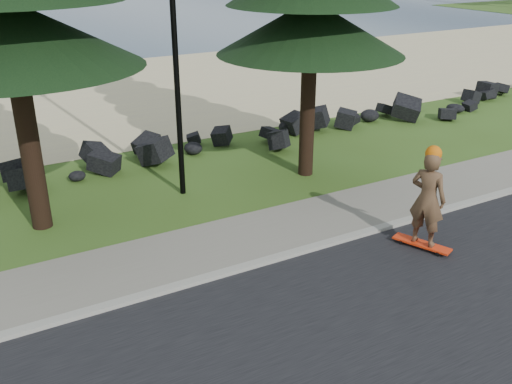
# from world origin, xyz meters

# --- Properties ---
(ground) EXTENTS (160.00, 160.00, 0.00)m
(ground) POSITION_xyz_m (0.00, 0.00, 0.00)
(ground) COLOR #3B5A1C
(ground) RESTS_ON ground
(road) EXTENTS (160.00, 7.00, 0.02)m
(road) POSITION_xyz_m (0.00, -4.50, 0.01)
(road) COLOR black
(road) RESTS_ON ground
(kerb) EXTENTS (160.00, 0.20, 0.10)m
(kerb) POSITION_xyz_m (0.00, -0.90, 0.05)
(kerb) COLOR #A19F91
(kerb) RESTS_ON ground
(sidewalk) EXTENTS (160.00, 2.00, 0.08)m
(sidewalk) POSITION_xyz_m (0.00, 0.20, 0.04)
(sidewalk) COLOR gray
(sidewalk) RESTS_ON ground
(beach_sand) EXTENTS (160.00, 15.00, 0.01)m
(beach_sand) POSITION_xyz_m (0.00, 14.50, 0.01)
(beach_sand) COLOR beige
(beach_sand) RESTS_ON ground
(seawall_boulders) EXTENTS (60.00, 2.40, 1.10)m
(seawall_boulders) POSITION_xyz_m (0.00, 5.60, 0.00)
(seawall_boulders) COLOR black
(seawall_boulders) RESTS_ON ground
(lamp_post) EXTENTS (0.25, 0.14, 8.14)m
(lamp_post) POSITION_xyz_m (0.00, 3.20, 4.13)
(lamp_post) COLOR black
(lamp_post) RESTS_ON ground
(skateboarder) EXTENTS (0.74, 1.23, 2.25)m
(skateboarder) POSITION_xyz_m (3.24, -1.96, 1.13)
(skateboarder) COLOR red
(skateboarder) RESTS_ON ground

